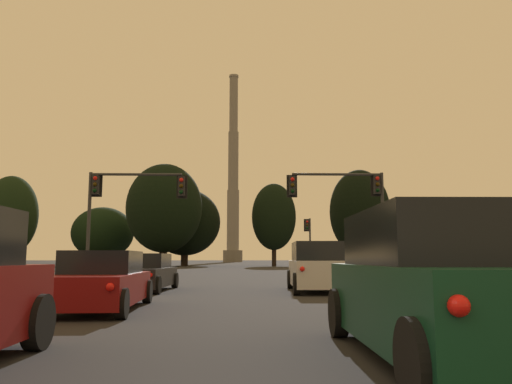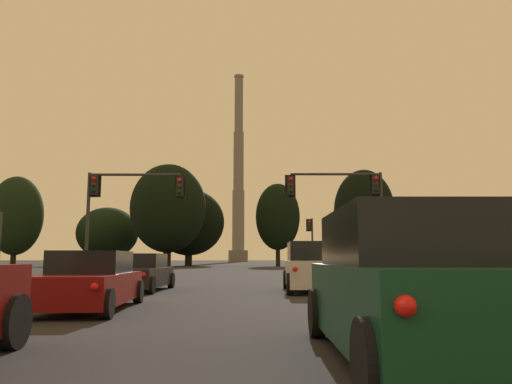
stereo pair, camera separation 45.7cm
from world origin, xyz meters
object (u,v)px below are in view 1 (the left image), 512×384
at_px(sedan_left_lane_front, 145,273).
at_px(traffic_light_overhead_left, 122,198).
at_px(smokestack, 233,187).
at_px(sedan_left_lane_second, 101,282).
at_px(suv_right_lane_third, 440,287).
at_px(traffic_light_overhead_right, 351,198).
at_px(traffic_light_far_right, 309,236).
at_px(suv_right_lane_front, 318,268).

distance_m(sedan_left_lane_front, traffic_light_overhead_left, 8.09).
bearing_deg(traffic_light_overhead_left, smokestack, 88.68).
relative_size(sedan_left_lane_second, traffic_light_overhead_left, 0.83).
bearing_deg(sedan_left_lane_second, suv_right_lane_third, -49.38).
bearing_deg(sedan_left_lane_front, sedan_left_lane_second, -85.60).
xyz_separation_m(traffic_light_overhead_right, traffic_light_overhead_left, (-12.27, -0.51, -0.11)).
distance_m(sedan_left_lane_front, suv_right_lane_third, 14.84).
bearing_deg(suv_right_lane_third, sedan_left_lane_second, 134.47).
distance_m(suv_right_lane_third, traffic_light_far_right, 43.78).
xyz_separation_m(sedan_left_lane_second, traffic_light_far_right, (10.07, 37.28, 2.76)).
height_order(sedan_left_lane_second, traffic_light_overhead_right, traffic_light_overhead_right).
bearing_deg(suv_right_lane_third, smokestack, 93.01).
bearing_deg(suv_right_lane_third, suv_right_lane_front, 89.16).
bearing_deg(sedan_left_lane_second, suv_right_lane_front, 43.43).
relative_size(sedan_left_lane_second, traffic_light_overhead_right, 0.81).
distance_m(traffic_light_overhead_left, traffic_light_far_right, 26.74).
xyz_separation_m(traffic_light_overhead_left, traffic_light_far_right, (12.97, 23.36, -0.99)).
distance_m(sedan_left_lane_front, sedan_left_lane_second, 7.25).
height_order(traffic_light_overhead_right, traffic_light_overhead_left, traffic_light_overhead_right).
height_order(suv_right_lane_third, traffic_light_far_right, traffic_light_far_right).
relative_size(sedan_left_lane_front, traffic_light_far_right, 0.91).
height_order(sedan_left_lane_second, traffic_light_overhead_left, traffic_light_overhead_left).
relative_size(traffic_light_overhead_right, smokestack, 0.09).
relative_size(suv_right_lane_front, smokestack, 0.08).
distance_m(sedan_left_lane_front, suv_right_lane_front, 6.68).
bearing_deg(traffic_light_far_right, traffic_light_overhead_left, -119.04).
bearing_deg(suv_right_lane_third, traffic_light_far_right, 85.53).
bearing_deg(traffic_light_overhead_right, sedan_left_lane_second, -122.97).
height_order(suv_right_lane_third, traffic_light_overhead_right, traffic_light_overhead_right).
relative_size(suv_right_lane_front, traffic_light_overhead_right, 0.84).
xyz_separation_m(suv_right_lane_front, suv_right_lane_third, (-0.41, -12.83, 0.00)).
xyz_separation_m(sedan_left_lane_front, sedan_left_lane_second, (0.33, -7.24, 0.00)).
relative_size(suv_right_lane_third, traffic_light_far_right, 0.95).
height_order(traffic_light_overhead_right, traffic_light_far_right, traffic_light_overhead_right).
relative_size(sedan_left_lane_second, suv_right_lane_front, 0.96).
bearing_deg(smokestack, suv_right_lane_front, -87.64).
bearing_deg(traffic_light_far_right, suv_right_lane_third, -95.47).
relative_size(suv_right_lane_front, suv_right_lane_third, 1.01).
bearing_deg(sedan_left_lane_front, suv_right_lane_front, -3.70).
xyz_separation_m(traffic_light_far_right, smokestack, (-9.77, 115.50, 21.51)).
height_order(sedan_left_lane_front, traffic_light_overhead_left, traffic_light_overhead_left).
bearing_deg(suv_right_lane_front, traffic_light_far_right, 85.24).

